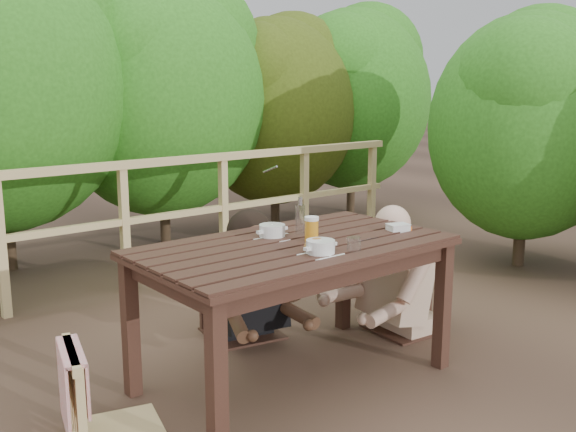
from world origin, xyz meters
TOP-DOWN VIEW (x-y plane):
  - ground at (0.00, 0.00)m, footprint 60.00×60.00m
  - table at (0.00, 0.00)m, footprint 1.62×0.91m
  - chair_left at (-0.99, 0.07)m, footprint 0.51×0.51m
  - chair_far at (0.17, 0.72)m, footprint 0.53×0.53m
  - chair_right at (1.03, 0.11)m, footprint 0.46×0.46m
  - woman at (0.17, 0.74)m, footprint 0.63×0.72m
  - diner_right at (1.06, 0.11)m, footprint 0.74×0.62m
  - railing at (0.00, 2.00)m, footprint 5.60×0.10m
  - hedge_row at (0.40, 3.20)m, footprint 6.60×1.60m
  - soup_near at (-0.04, -0.24)m, footprint 0.24×0.24m
  - soup_far at (0.00, 0.19)m, footprint 0.24×0.24m
  - bread_roll at (-0.03, -0.21)m, footprint 0.14×0.11m
  - beer_glass at (0.10, -0.03)m, footprint 0.08×0.08m
  - bottle at (0.16, 0.14)m, footprint 0.05×0.05m
  - tumbler at (0.12, -0.32)m, footprint 0.07×0.07m
  - butter_tub at (0.64, -0.15)m, footprint 0.14×0.12m

SIDE VIEW (x-z plane):
  - ground at x=0.00m, z-range 0.00..0.00m
  - table at x=0.00m, z-range 0.00..0.75m
  - chair_right at x=1.03m, z-range 0.00..0.84m
  - chair_left at x=-0.99m, z-range 0.00..0.84m
  - chair_far at x=0.17m, z-range 0.00..0.90m
  - railing at x=0.00m, z-range 0.00..1.01m
  - woman at x=0.17m, z-range 0.00..1.27m
  - diner_right at x=1.06m, z-range 0.00..1.38m
  - butter_tub at x=0.64m, z-range 0.75..0.80m
  - soup_far at x=0.00m, z-range 0.75..0.83m
  - soup_near at x=-0.04m, z-range 0.75..0.83m
  - bread_roll at x=-0.03m, z-range 0.75..0.83m
  - tumbler at x=0.12m, z-range 0.75..0.83m
  - beer_glass at x=0.10m, z-range 0.75..0.90m
  - bottle at x=0.16m, z-range 0.75..0.97m
  - hedge_row at x=0.40m, z-range 0.00..3.80m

